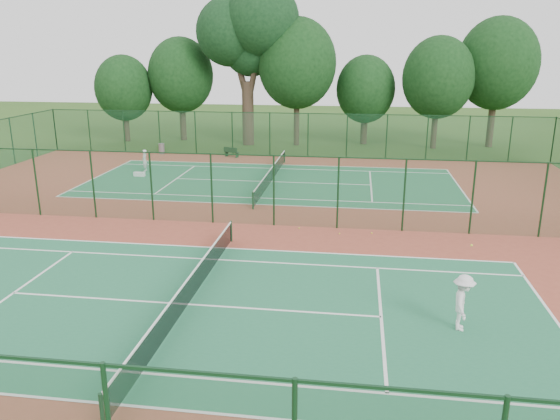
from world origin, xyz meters
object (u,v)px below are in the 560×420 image
object	(u,v)px
kit_bag	(139,174)
big_tree	(248,31)
player_near	(463,303)
trash_bin	(162,149)
player_far	(145,161)
bench	(231,152)

from	to	relation	value
kit_bag	big_tree	distance (m)	17.70
player_near	big_tree	bearing A→B (deg)	29.95
big_tree	trash_bin	bearing A→B (deg)	-137.59
trash_bin	player_far	bearing A→B (deg)	-79.92
bench	big_tree	bearing A→B (deg)	110.47
trash_bin	big_tree	xyz separation A→B (m)	(6.29, 5.74, 9.39)
player_far	kit_bag	bearing A→B (deg)	0.66
trash_bin	kit_bag	distance (m)	8.37
player_far	big_tree	world-z (taller)	big_tree
player_near	kit_bag	distance (m)	25.99
big_tree	kit_bag	bearing A→B (deg)	-109.32
player_far	big_tree	xyz separation A→B (m)	(5.09, 12.45, 9.04)
kit_bag	trash_bin	bearing A→B (deg)	104.49
player_near	player_far	distance (m)	27.24
player_far	kit_bag	xyz separation A→B (m)	(0.19, -1.54, -0.63)
bench	kit_bag	xyz separation A→B (m)	(-4.63, -7.66, -0.27)
bench	kit_bag	distance (m)	8.95
kit_bag	big_tree	size ratio (longest dim) A/B	0.06
player_near	bench	distance (m)	29.62
player_near	trash_bin	world-z (taller)	player_near
player_far	bench	size ratio (longest dim) A/B	1.16
bench	player_near	bearing A→B (deg)	-40.38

